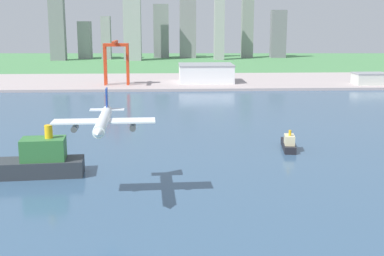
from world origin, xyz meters
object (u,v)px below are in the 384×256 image
at_px(tugboat_small, 289,144).
at_px(warehouse_main, 206,73).
at_px(warehouse_annex, 370,78).
at_px(port_crane_red, 116,54).
at_px(container_barge, 29,162).
at_px(airplane_landing, 103,121).

relative_size(tugboat_small, warehouse_main, 0.45).
bearing_deg(warehouse_annex, port_crane_red, 178.43).
bearing_deg(container_barge, airplane_landing, -42.15).
bearing_deg(container_barge, tugboat_small, 18.11).
bearing_deg(warehouse_main, airplane_landing, -100.32).
height_order(airplane_landing, warehouse_annex, airplane_landing).
height_order(tugboat_small, container_barge, container_barge).
bearing_deg(port_crane_red, airplane_landing, -85.35).
relative_size(warehouse_main, warehouse_annex, 1.75).
distance_m(tugboat_small, warehouse_main, 268.11).
bearing_deg(warehouse_annex, warehouse_main, 170.78).
distance_m(container_barge, warehouse_annex, 378.93).
height_order(container_barge, warehouse_main, container_barge).
height_order(airplane_landing, tugboat_small, airplane_landing).
height_order(container_barge, port_crane_red, port_crane_red).
bearing_deg(container_barge, warehouse_main, 72.42).
relative_size(airplane_landing, tugboat_small, 1.80).
xyz_separation_m(airplane_landing, port_crane_red, (-25.96, 318.88, 2.92)).
distance_m(airplane_landing, warehouse_main, 343.85).
height_order(airplane_landing, container_barge, airplane_landing).
xyz_separation_m(tugboat_small, container_barge, (-118.37, -38.71, 2.88)).
distance_m(airplane_landing, container_barge, 53.20).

